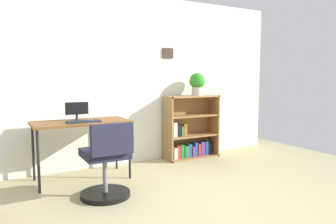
{
  "coord_description": "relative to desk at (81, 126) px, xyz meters",
  "views": [
    {
      "loc": [
        -1.67,
        -2.18,
        1.25
      ],
      "look_at": [
        0.24,
        1.27,
        0.82
      ],
      "focal_mm": 34.03,
      "sensor_mm": 36.0,
      "label": 1
    }
  ],
  "objects": [
    {
      "name": "ground_plane",
      "position": [
        0.74,
        -1.67,
        -0.67
      ],
      "size": [
        6.24,
        6.24,
        0.0
      ],
      "primitive_type": "plane",
      "color": "tan"
    },
    {
      "name": "office_chair",
      "position": [
        0.07,
        -0.75,
        -0.32
      ],
      "size": [
        0.52,
        0.55,
        0.81
      ],
      "color": "black",
      "rests_on": "ground_plane"
    },
    {
      "name": "monitor",
      "position": [
        -0.04,
        0.04,
        0.17
      ],
      "size": [
        0.27,
        0.16,
        0.23
      ],
      "color": "#262628",
      "rests_on": "desk"
    },
    {
      "name": "bookshelf_low",
      "position": [
        1.74,
        0.29,
        -0.25
      ],
      "size": [
        0.87,
        0.3,
        0.97
      ],
      "color": "olive",
      "rests_on": "ground_plane"
    },
    {
      "name": "keyboard",
      "position": [
        0.0,
        -0.12,
        0.07
      ],
      "size": [
        0.39,
        0.15,
        0.02
      ],
      "primitive_type": "cube",
      "color": "#1B2432",
      "rests_on": "desk"
    },
    {
      "name": "wall_back",
      "position": [
        0.74,
        0.48,
        0.54
      ],
      "size": [
        5.2,
        0.12,
        2.43
      ],
      "color": "silver",
      "rests_on": "ground_plane"
    },
    {
      "name": "desk",
      "position": [
        0.0,
        0.0,
        0.0
      ],
      "size": [
        1.13,
        0.57,
        0.73
      ],
      "color": "brown",
      "rests_on": "ground_plane"
    },
    {
      "name": "potted_plant_on_shelf",
      "position": [
        1.85,
        0.23,
        0.5
      ],
      "size": [
        0.24,
        0.24,
        0.35
      ],
      "color": "#B7B2A8",
      "rests_on": "bookshelf_low"
    }
  ]
}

